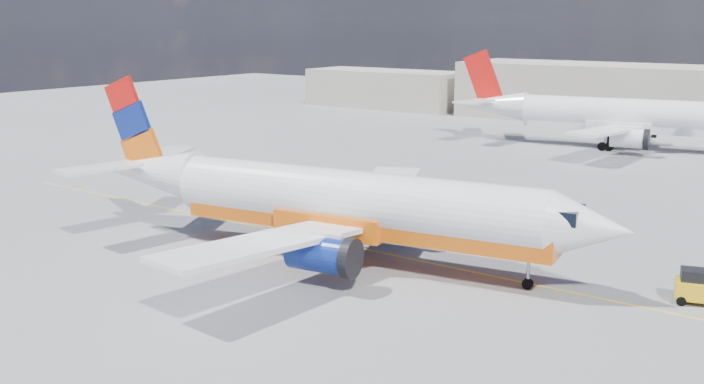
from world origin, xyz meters
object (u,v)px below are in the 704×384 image
Objects in this scene: second_jet at (620,116)px; traffic_cone at (311,249)px; gse_tug at (700,288)px; main_jet at (338,202)px.

second_jet is 52.04m from traffic_cone.
second_jet is 62.48× the size of traffic_cone.
gse_tug is 22.09m from traffic_cone.
gse_tug reaches higher than traffic_cone.
traffic_cone is (-2.21, -51.89, -3.30)m from second_jet.
main_jet reaches higher than traffic_cone.
traffic_cone is (-21.53, -4.94, -0.56)m from gse_tug.
gse_tug is (19.32, -46.94, -2.74)m from second_jet.
main_jet is 0.99× the size of second_jet.
second_jet is at bearing 95.67° from gse_tug.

